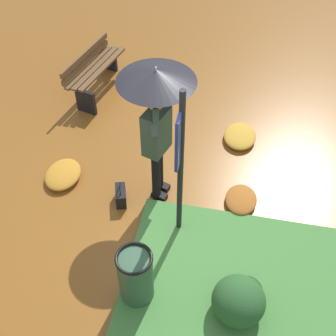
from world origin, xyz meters
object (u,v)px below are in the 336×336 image
info_sign_post (180,152)px  trash_bin (136,277)px  handbag (121,195)px  person_with_umbrella (156,104)px  park_bench (94,70)px

info_sign_post → trash_bin: (-1.05, 0.30, -1.03)m
handbag → info_sign_post: bearing=-108.8°
person_with_umbrella → handbag: bearing=126.6°
person_with_umbrella → info_sign_post: bearing=-147.5°
park_bench → trash_bin: bearing=-155.7°
info_sign_post → trash_bin: size_ratio=2.76×
person_with_umbrella → handbag: (-0.34, 0.46, -1.42)m
park_bench → trash_bin: trash_bin is taller
person_with_umbrella → trash_bin: person_with_umbrella is taller
person_with_umbrella → info_sign_post: 0.76m
park_bench → trash_bin: 4.12m
handbag → trash_bin: size_ratio=0.44×
person_with_umbrella → trash_bin: (-1.68, -0.11, -1.13)m
person_with_umbrella → park_bench: size_ratio=1.43×
person_with_umbrella → trash_bin: 2.03m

